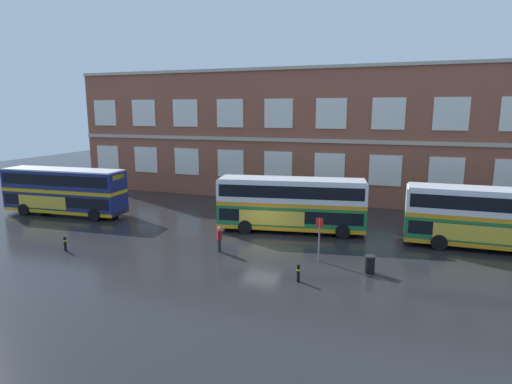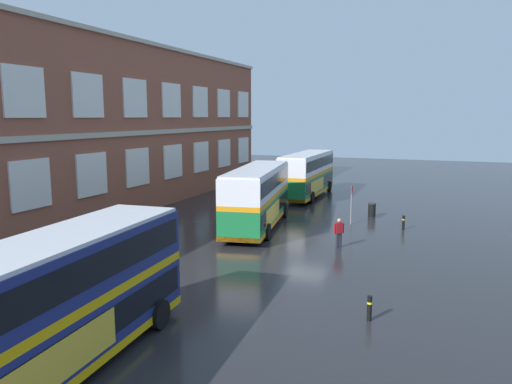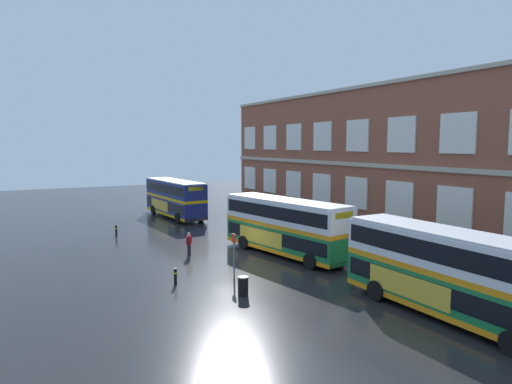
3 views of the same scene
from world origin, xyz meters
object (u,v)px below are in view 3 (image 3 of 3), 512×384
Objects in this scene: double_decker_near at (175,198)px; waiting_passenger at (189,243)px; double_decker_middle at (285,226)px; safety_bollard_west at (116,230)px; station_litter_bin at (243,286)px; double_decker_far at (449,272)px; safety_bollard_east at (175,276)px; bus_stand_flag at (234,251)px.

double_decker_near is 6.56× the size of waiting_passenger.
double_decker_middle reaches higher than safety_bollard_west.
station_litter_bin is (6.41, -6.69, -1.63)m from double_decker_middle.
double_decker_middle is 1.02× the size of double_decker_far.
waiting_passenger reaches higher than station_litter_bin.
station_litter_bin is (9.55, -0.48, -0.41)m from waiting_passenger.
station_litter_bin is (-7.23, -7.02, -1.63)m from double_decker_far.
double_decker_far is 11.63× the size of safety_bollard_east.
double_decker_near is at bearing 161.57° from safety_bollard_east.
waiting_passenger is at bearing -116.86° from double_decker_middle.
double_decker_far reaches higher than bus_stand_flag.
double_decker_far is at bearing 20.21° from safety_bollard_west.
double_decker_near is at bearing 164.77° from waiting_passenger.
safety_bollard_east is (-0.39, -3.55, -1.14)m from bus_stand_flag.
station_litter_bin is 4.35m from safety_bollard_east.
double_decker_middle is 10.95× the size of station_litter_bin.
safety_bollard_west is (7.31, -7.80, -1.66)m from double_decker_near.
double_decker_middle is 9.41m from station_litter_bin.
double_decker_near is 10.83× the size of station_litter_bin.
station_litter_bin is (3.12, -0.98, -1.12)m from bus_stand_flag.
double_decker_middle reaches higher than waiting_passenger.
double_decker_near is at bearing -176.74° from double_decker_far.
bus_stand_flag reaches higher than station_litter_bin.
station_litter_bin is at bearing -135.83° from double_decker_far.
safety_bollard_east is at bearing -18.43° from double_decker_near.
station_litter_bin is at bearing -46.22° from double_decker_middle.
safety_bollard_west is at bearing -161.73° from waiting_passenger.
waiting_passenger is (16.96, -4.62, -1.22)m from double_decker_near.
double_decker_middle is 6.61m from bus_stand_flag.
double_decker_near is at bearing 169.12° from station_litter_bin.
double_decker_far is at bearing 21.30° from waiting_passenger.
safety_bollard_west is (-16.08, -3.68, -1.14)m from bus_stand_flag.
bus_stand_flag is at bearing -149.71° from double_decker_far.
double_decker_far is at bearing 1.41° from double_decker_middle.
double_decker_far is (33.75, 1.93, 0.00)m from double_decker_near.
double_decker_near reaches higher than safety_bollard_west.
double_decker_near is at bearing 133.14° from safety_bollard_west.
safety_bollard_east is (23.01, -7.67, -1.66)m from double_decker_near.
waiting_passenger is at bearing -175.57° from bus_stand_flag.
safety_bollard_east is (-3.51, -2.57, -0.03)m from station_litter_bin.
double_decker_far is (13.64, 0.34, 0.00)m from double_decker_middle.
safety_bollard_west is 15.69m from safety_bollard_east.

